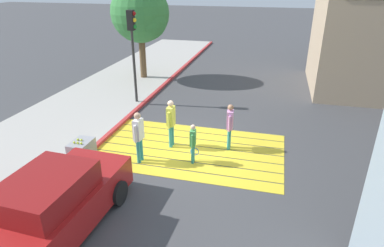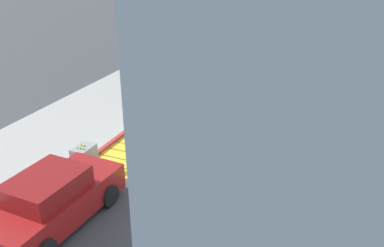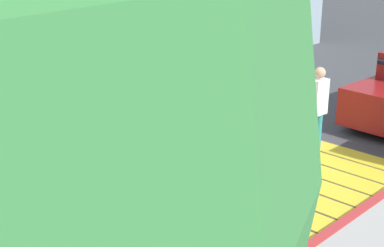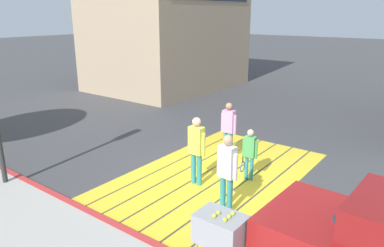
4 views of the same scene
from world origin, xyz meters
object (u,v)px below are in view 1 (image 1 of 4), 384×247
car_parked_near_curb (54,206)px  traffic_light_corner (133,39)px  pedestrian_adult_trailing (171,120)px  pedestrian_child_with_racket (193,141)px  tennis_ball_cart (82,149)px  pedestrian_adult_side (139,134)px  street_tree (142,15)px  pedestrian_adult_lead (230,124)px

car_parked_near_curb → traffic_light_corner: 8.88m
pedestrian_adult_trailing → pedestrian_child_with_racket: bearing=-41.5°
traffic_light_corner → tennis_ball_cart: size_ratio=4.17×
traffic_light_corner → tennis_ball_cart: (0.68, -5.79, -2.34)m
tennis_ball_cart → pedestrian_adult_trailing: 3.07m
pedestrian_adult_side → tennis_ball_cart: bearing=-151.3°
pedestrian_adult_side → pedestrian_child_with_racket: pedestrian_adult_side is taller
pedestrian_adult_trailing → pedestrian_adult_side: bearing=-117.5°
traffic_light_corner → pedestrian_adult_side: bearing=-65.8°
traffic_light_corner → street_tree: bearing=106.5°
pedestrian_adult_lead → pedestrian_child_with_racket: pedestrian_adult_lead is taller
car_parked_near_curb → pedestrian_child_with_racket: 4.50m
car_parked_near_curb → pedestrian_adult_lead: pedestrian_adult_lead is taller
tennis_ball_cart → pedestrian_adult_side: size_ratio=0.59×
pedestrian_adult_trailing → pedestrian_adult_side: 1.44m
tennis_ball_cart → pedestrian_adult_trailing: size_ratio=0.59×
street_tree → pedestrian_adult_side: size_ratio=3.09×
traffic_light_corner → pedestrian_adult_trailing: bearing=-51.8°
pedestrian_adult_side → pedestrian_child_with_racket: (1.68, 0.38, -0.24)m
street_tree → pedestrian_adult_lead: size_ratio=3.23×
street_tree → pedestrian_adult_trailing: 8.98m
tennis_ball_cart → pedestrian_adult_lead: size_ratio=0.62×
traffic_light_corner → pedestrian_adult_side: traffic_light_corner is taller
pedestrian_adult_trailing → traffic_light_corner: bearing=128.2°
traffic_light_corner → pedestrian_child_with_racket: 6.42m
pedestrian_child_with_racket → traffic_light_corner: bearing=130.5°
traffic_light_corner → tennis_ball_cart: bearing=-83.3°
street_tree → pedestrian_adult_side: 9.83m
pedestrian_adult_trailing → pedestrian_adult_side: (-0.66, -1.27, -0.00)m
pedestrian_adult_trailing → pedestrian_adult_lead: bearing=9.2°
pedestrian_adult_lead → pedestrian_adult_side: bearing=-149.0°
car_parked_near_curb → traffic_light_corner: (-1.58, 8.43, 2.30)m
pedestrian_adult_lead → pedestrian_adult_trailing: pedestrian_adult_trailing is taller
car_parked_near_curb → tennis_ball_cart: (-0.90, 2.64, -0.04)m
traffic_light_corner → street_tree: size_ratio=0.80×
traffic_light_corner → street_tree: street_tree is taller
pedestrian_adult_trailing → pedestrian_adult_side: same height
traffic_light_corner → pedestrian_adult_trailing: traffic_light_corner is taller
car_parked_near_curb → traffic_light_corner: bearing=100.6°
car_parked_near_curb → pedestrian_adult_side: (0.64, 3.49, 0.27)m
pedestrian_adult_side → pedestrian_adult_trailing: bearing=62.5°
street_tree → pedestrian_child_with_racket: 10.28m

